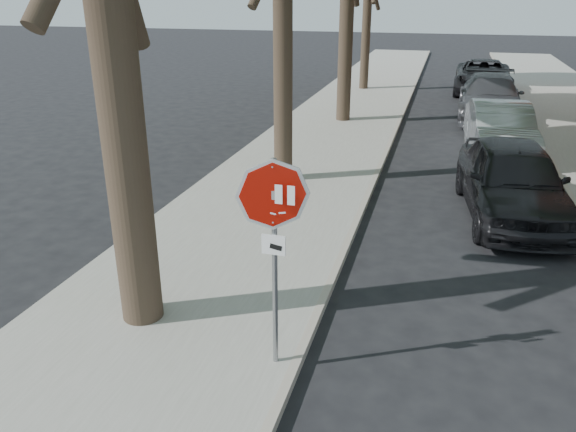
% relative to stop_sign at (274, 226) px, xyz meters
% --- Properties ---
extents(ground, '(120.00, 120.00, 0.00)m').
position_rel_stop_sign_xyz_m(ground, '(0.70, 0.03, -1.95)').
color(ground, black).
rests_on(ground, ground).
extents(sidewalk_left, '(4.00, 55.00, 0.12)m').
position_rel_stop_sign_xyz_m(sidewalk_left, '(-1.80, 12.03, -1.89)').
color(sidewalk_left, gray).
rests_on(sidewalk_left, ground).
extents(curb_left, '(0.12, 55.00, 0.13)m').
position_rel_stop_sign_xyz_m(curb_left, '(0.25, 12.03, -1.88)').
color(curb_left, '#9E9384').
rests_on(curb_left, ground).
extents(curb_right, '(0.12, 55.00, 0.13)m').
position_rel_stop_sign_xyz_m(curb_right, '(4.65, 12.03, -1.88)').
color(curb_right, '#9E9384').
rests_on(curb_right, ground).
extents(stop_sign, '(0.76, 0.34, 2.61)m').
position_rel_stop_sign_xyz_m(stop_sign, '(0.00, 0.00, 0.00)').
color(stop_sign, gray).
rests_on(stop_sign, sidewalk_left).
extents(car_a, '(2.34, 4.77, 1.57)m').
position_rel_stop_sign_xyz_m(car_a, '(3.20, 6.21, -1.17)').
color(car_a, black).
rests_on(car_a, ground).
extents(car_b, '(1.88, 4.55, 1.46)m').
position_rel_stop_sign_xyz_m(car_b, '(3.30, 11.03, -1.22)').
color(car_b, '#A6ABAF').
rests_on(car_b, ground).
extents(car_c, '(2.27, 5.35, 1.54)m').
position_rel_stop_sign_xyz_m(car_c, '(3.30, 16.21, -1.18)').
color(car_c, '#414145').
rests_on(car_c, ground).
extents(car_d, '(2.59, 5.36, 1.47)m').
position_rel_stop_sign_xyz_m(car_d, '(3.30, 21.81, -1.21)').
color(car_d, black).
rests_on(car_d, ground).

